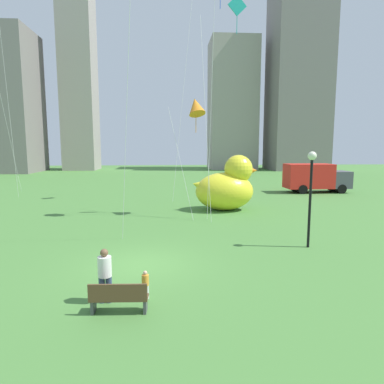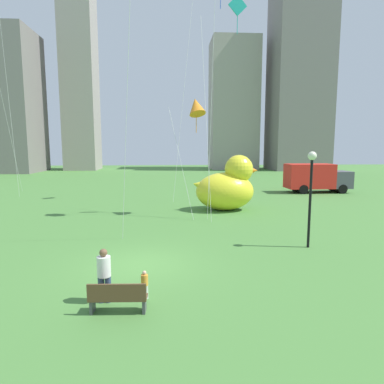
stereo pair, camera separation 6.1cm
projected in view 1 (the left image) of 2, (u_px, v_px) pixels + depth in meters
name	position (u px, v px, depth m)	size (l,w,h in m)	color
ground_plane	(141.00, 265.00, 13.29)	(140.00, 140.00, 0.00)	#497E39
park_bench	(119.00, 297.00, 9.36)	(1.62, 0.52, 0.90)	brown
person_adult	(105.00, 273.00, 9.98)	(0.40, 0.40, 1.64)	#38476B
person_child	(145.00, 283.00, 10.26)	(0.22, 0.22, 0.89)	silver
giant_inflatable_duck	(227.00, 187.00, 24.47)	(4.82, 3.09, 3.99)	yellow
lamppost	(311.00, 180.00, 15.18)	(0.39, 0.39, 4.38)	black
box_truck	(315.00, 178.00, 33.84)	(6.34, 2.48, 2.85)	red
city_skyline	(109.00, 87.00, 64.97)	(76.69, 20.50, 37.85)	#9E938C
kite_teal	(234.00, 17.00, 21.20)	(2.79, 3.97, 13.97)	silver
kite_orange	(196.00, 106.00, 22.10)	(2.63, 2.71, 7.91)	silver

